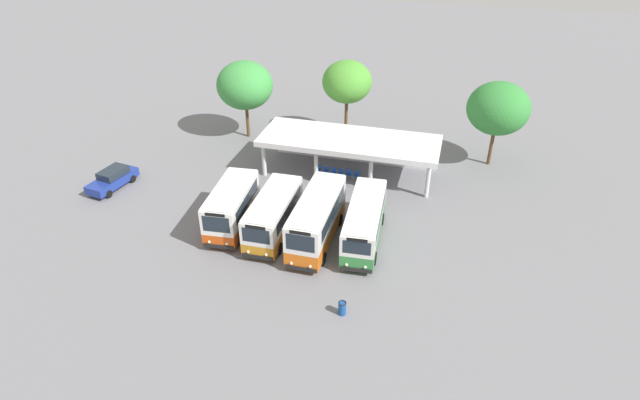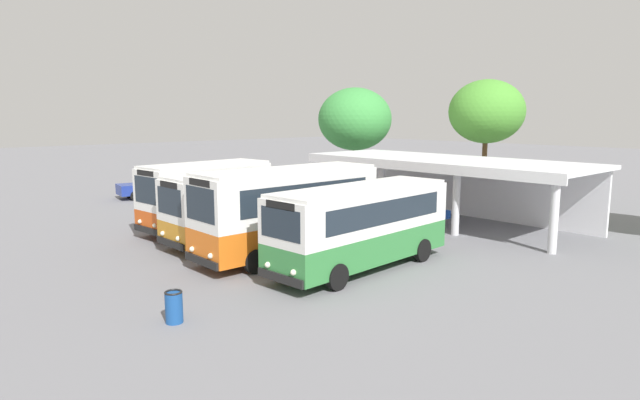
% 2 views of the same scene
% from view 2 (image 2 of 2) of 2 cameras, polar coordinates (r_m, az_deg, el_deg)
% --- Properties ---
extents(ground_plane, '(180.00, 180.00, 0.00)m').
position_cam_2_polar(ground_plane, '(21.52, -7.58, -6.36)').
color(ground_plane, slate).
extents(city_bus_nearest_orange, '(2.90, 6.70, 3.35)m').
position_cam_2_polar(city_bus_nearest_orange, '(27.02, -11.96, 0.66)').
color(city_bus_nearest_orange, black).
rests_on(city_bus_nearest_orange, ground).
extents(city_bus_second_in_row, '(2.56, 7.28, 3.15)m').
position_cam_2_polar(city_bus_second_in_row, '(24.28, -8.19, -0.40)').
color(city_bus_second_in_row, black).
rests_on(city_bus_second_in_row, ground).
extents(city_bus_middle_cream, '(2.47, 8.03, 3.57)m').
position_cam_2_polar(city_bus_middle_cream, '(21.63, -3.44, -0.90)').
color(city_bus_middle_cream, black).
rests_on(city_bus_middle_cream, ground).
extents(city_bus_fourth_amber, '(2.74, 8.16, 3.10)m').
position_cam_2_polar(city_bus_fourth_amber, '(19.88, 4.37, -2.48)').
color(city_bus_fourth_amber, black).
rests_on(city_bus_fourth_amber, ground).
extents(parked_car_flank, '(2.46, 4.79, 1.62)m').
position_cam_2_polar(parked_car_flank, '(39.19, -17.24, 1.49)').
color(parked_car_flank, black).
rests_on(parked_car_flank, ground).
extents(terminal_canopy, '(15.41, 5.66, 3.40)m').
position_cam_2_polar(terminal_canopy, '(29.86, 13.68, 2.91)').
color(terminal_canopy, silver).
rests_on(terminal_canopy, ground).
extents(waiting_chair_end_by_column, '(0.46, 0.46, 0.86)m').
position_cam_2_polar(waiting_chair_end_by_column, '(30.41, 7.99, -0.84)').
color(waiting_chair_end_by_column, slate).
rests_on(waiting_chair_end_by_column, ground).
extents(waiting_chair_second_from_end, '(0.46, 0.46, 0.86)m').
position_cam_2_polar(waiting_chair_second_from_end, '(29.93, 8.91, -1.02)').
color(waiting_chair_second_from_end, slate).
rests_on(waiting_chair_second_from_end, ground).
extents(waiting_chair_middle_seat, '(0.46, 0.46, 0.86)m').
position_cam_2_polar(waiting_chair_middle_seat, '(29.51, 9.93, -1.19)').
color(waiting_chair_middle_seat, slate).
rests_on(waiting_chair_middle_seat, ground).
extents(waiting_chair_fourth_seat, '(0.46, 0.46, 0.86)m').
position_cam_2_polar(waiting_chair_fourth_seat, '(29.07, 10.96, -1.37)').
color(waiting_chair_fourth_seat, slate).
rests_on(waiting_chair_fourth_seat, ground).
extents(waiting_chair_fifth_seat, '(0.46, 0.46, 0.86)m').
position_cam_2_polar(waiting_chair_fifth_seat, '(28.69, 12.08, -1.55)').
color(waiting_chair_fifth_seat, slate).
rests_on(waiting_chair_fifth_seat, ground).
extents(waiting_chair_far_end_seat, '(0.46, 0.46, 0.86)m').
position_cam_2_polar(waiting_chair_far_end_seat, '(28.27, 13.16, -1.74)').
color(waiting_chair_far_end_seat, slate).
rests_on(waiting_chair_far_end_seat, ground).
extents(roadside_tree_behind_canopy, '(4.74, 4.74, 7.91)m').
position_cam_2_polar(roadside_tree_behind_canopy, '(36.18, 17.23, 8.91)').
color(roadside_tree_behind_canopy, brown).
rests_on(roadside_tree_behind_canopy, ground).
extents(roadside_tree_west_of_canopy, '(5.44, 5.44, 7.68)m').
position_cam_2_polar(roadside_tree_west_of_canopy, '(40.43, 3.71, 8.53)').
color(roadside_tree_west_of_canopy, brown).
rests_on(roadside_tree_west_of_canopy, ground).
extents(litter_bin_apron, '(0.49, 0.49, 0.90)m').
position_cam_2_polar(litter_bin_apron, '(15.60, -15.21, -10.85)').
color(litter_bin_apron, '#19478C').
rests_on(litter_bin_apron, ground).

